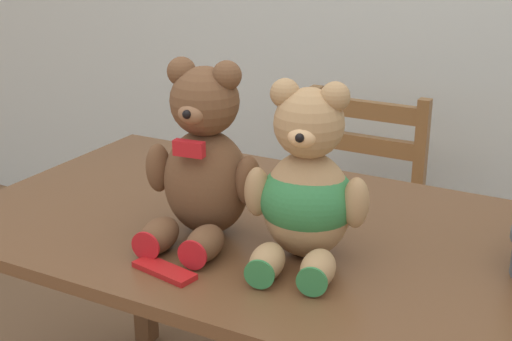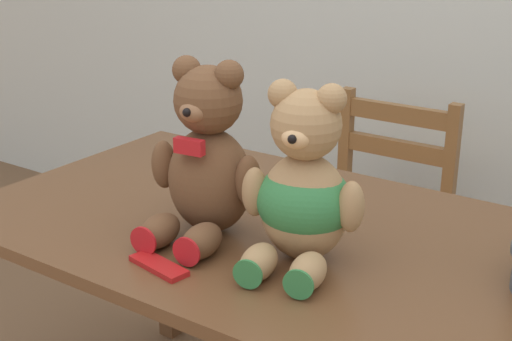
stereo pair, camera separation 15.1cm
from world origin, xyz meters
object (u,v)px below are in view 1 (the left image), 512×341
at_px(teddy_bear_left, 203,163).
at_px(teddy_bear_right, 306,190).
at_px(chocolate_bar, 164,270).
at_px(wooden_chair_behind, 350,218).

height_order(teddy_bear_left, teddy_bear_right, teddy_bear_left).
bearing_deg(teddy_bear_right, chocolate_bar, 31.29).
bearing_deg(teddy_bear_left, chocolate_bar, 91.40).
relative_size(teddy_bear_left, teddy_bear_right, 1.05).
height_order(wooden_chair_behind, chocolate_bar, wooden_chair_behind).
distance_m(teddy_bear_right, chocolate_bar, 0.33).
relative_size(wooden_chair_behind, teddy_bear_right, 2.25).
bearing_deg(chocolate_bar, wooden_chair_behind, 90.37).
xyz_separation_m(teddy_bear_left, chocolate_bar, (0.03, -0.20, -0.16)).
height_order(teddy_bear_right, chocolate_bar, teddy_bear_right).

